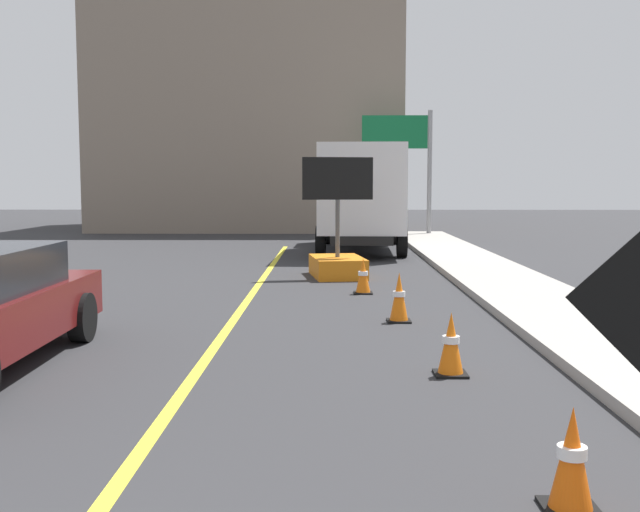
# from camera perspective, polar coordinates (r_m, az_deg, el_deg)

# --- Properties ---
(lane_center_stripe) EXTENTS (0.14, 36.00, 0.01)m
(lane_center_stripe) POSITION_cam_1_polar(r_m,az_deg,el_deg) (7.56, -10.85, -10.72)
(lane_center_stripe) COLOR yellow
(lane_center_stripe) RESTS_ON ground
(arrow_board_trailer) EXTENTS (1.59, 1.94, 2.70)m
(arrow_board_trailer) POSITION_cam_1_polar(r_m,az_deg,el_deg) (17.00, 1.34, 0.02)
(arrow_board_trailer) COLOR orange
(arrow_board_trailer) RESTS_ON ground
(box_truck) EXTENTS (2.79, 7.42, 3.22)m
(box_truck) POSITION_cam_1_polar(r_m,az_deg,el_deg) (23.53, 3.12, 4.68)
(box_truck) COLOR black
(box_truck) RESTS_ON ground
(highway_guide_sign) EXTENTS (2.79, 0.18, 5.00)m
(highway_guide_sign) POSITION_cam_1_polar(r_m,az_deg,el_deg) (30.20, 6.87, 7.97)
(highway_guide_sign) COLOR gray
(highway_guide_sign) RESTS_ON ground
(far_building_block) EXTENTS (13.62, 9.91, 9.72)m
(far_building_block) POSITION_cam_1_polar(r_m,az_deg,el_deg) (36.77, -5.08, 9.79)
(far_building_block) COLOR gray
(far_building_block) RESTS_ON ground
(traffic_cone_near_sign) EXTENTS (0.36, 0.36, 0.69)m
(traffic_cone_near_sign) POSITION_cam_1_polar(r_m,az_deg,el_deg) (5.23, 18.59, -14.50)
(traffic_cone_near_sign) COLOR black
(traffic_cone_near_sign) RESTS_ON ground
(traffic_cone_mid_lane) EXTENTS (0.36, 0.36, 0.70)m
(traffic_cone_mid_lane) POSITION_cam_1_polar(r_m,az_deg,el_deg) (8.42, 9.92, -6.64)
(traffic_cone_mid_lane) COLOR black
(traffic_cone_mid_lane) RESTS_ON ground
(traffic_cone_far_lane) EXTENTS (0.36, 0.36, 0.76)m
(traffic_cone_far_lane) POSITION_cam_1_polar(r_m,az_deg,el_deg) (11.51, 6.03, -3.16)
(traffic_cone_far_lane) COLOR black
(traffic_cone_far_lane) RESTS_ON ground
(traffic_cone_curbside) EXTENTS (0.36, 0.36, 0.69)m
(traffic_cone_curbside) POSITION_cam_1_polar(r_m,az_deg,el_deg) (14.41, 3.30, -1.54)
(traffic_cone_curbside) COLOR black
(traffic_cone_curbside) RESTS_ON ground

